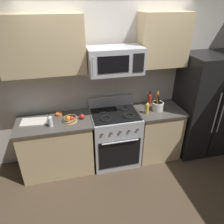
{
  "coord_description": "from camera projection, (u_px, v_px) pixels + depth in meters",
  "views": [
    {
      "loc": [
        -0.72,
        -2.17,
        2.55
      ],
      "look_at": [
        -0.08,
        0.53,
        1.03
      ],
      "focal_mm": 33.87,
      "sensor_mm": 36.0,
      "label": 1
    }
  ],
  "objects": [
    {
      "name": "ground_plane",
      "position": [
        125.0,
        187.0,
        3.22
      ],
      "size": [
        16.0,
        16.0,
        0.0
      ],
      "primitive_type": "plane",
      "color": "#473828"
    },
    {
      "name": "wall_back",
      "position": [
        110.0,
        83.0,
        3.48
      ],
      "size": [
        8.0,
        0.1,
        2.6
      ],
      "primitive_type": "cube",
      "color": "beige",
      "rests_on": "ground"
    },
    {
      "name": "counter_left",
      "position": [
        57.0,
        146.0,
        3.36
      ],
      "size": [
        1.12,
        0.62,
        0.91
      ],
      "color": "tan",
      "rests_on": "ground"
    },
    {
      "name": "range_oven",
      "position": [
        115.0,
        137.0,
        3.55
      ],
      "size": [
        0.76,
        0.66,
        1.09
      ],
      "color": "#B2B5BA",
      "rests_on": "ground"
    },
    {
      "name": "counter_right",
      "position": [
        157.0,
        132.0,
        3.71
      ],
      "size": [
        0.74,
        0.62,
        0.91
      ],
      "color": "tan",
      "rests_on": "ground"
    },
    {
      "name": "refrigerator",
      "position": [
        204.0,
        106.0,
        3.66
      ],
      "size": [
        0.88,
        0.73,
        1.78
      ],
      "color": "black",
      "rests_on": "ground"
    },
    {
      "name": "microwave",
      "position": [
        115.0,
        60.0,
        2.95
      ],
      "size": [
        0.77,
        0.44,
        0.37
      ],
      "color": "#B2B5BA"
    },
    {
      "name": "upper_cabinets_left",
      "position": [
        42.0,
        45.0,
        2.77
      ],
      "size": [
        1.11,
        0.34,
        0.77
      ],
      "color": "tan"
    },
    {
      "name": "upper_cabinets_right",
      "position": [
        163.0,
        40.0,
        3.11
      ],
      "size": [
        0.73,
        0.34,
        0.77
      ],
      "color": "tan"
    },
    {
      "name": "utensil_crock",
      "position": [
        158.0,
        106.0,
        3.44
      ],
      "size": [
        0.19,
        0.19,
        0.32
      ],
      "color": "white",
      "rests_on": "counter_right"
    },
    {
      "name": "fruit_basket",
      "position": [
        70.0,
        119.0,
        3.13
      ],
      "size": [
        0.2,
        0.2,
        0.1
      ],
      "color": "#9E7A4C",
      "rests_on": "counter_left"
    },
    {
      "name": "apple_loose",
      "position": [
        82.0,
        117.0,
        3.2
      ],
      "size": [
        0.08,
        0.08,
        0.08
      ],
      "primitive_type": "sphere",
      "color": "red",
      "rests_on": "counter_left"
    },
    {
      "name": "cutting_board",
      "position": [
        34.0,
        122.0,
        3.13
      ],
      "size": [
        0.38,
        0.26,
        0.02
      ],
      "primitive_type": "cube",
      "rotation": [
        0.0,
        0.0,
        -0.09
      ],
      "color": "silver",
      "rests_on": "counter_left"
    },
    {
      "name": "bottle_hot_sauce",
      "position": [
        149.0,
        99.0,
        3.57
      ],
      "size": [
        0.07,
        0.07,
        0.25
      ],
      "color": "red",
      "rests_on": "counter_right"
    },
    {
      "name": "bottle_oil",
      "position": [
        147.0,
        108.0,
        3.33
      ],
      "size": [
        0.06,
        0.06,
        0.22
      ],
      "color": "gold",
      "rests_on": "counter_right"
    },
    {
      "name": "bottle_vinegar",
      "position": [
        50.0,
        121.0,
        2.99
      ],
      "size": [
        0.06,
        0.06,
        0.2
      ],
      "color": "silver",
      "rests_on": "counter_left"
    },
    {
      "name": "prep_bowl",
      "position": [
        59.0,
        114.0,
        3.3
      ],
      "size": [
        0.1,
        0.1,
        0.04
      ],
      "color": "#D1662D",
      "rests_on": "counter_left"
    }
  ]
}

